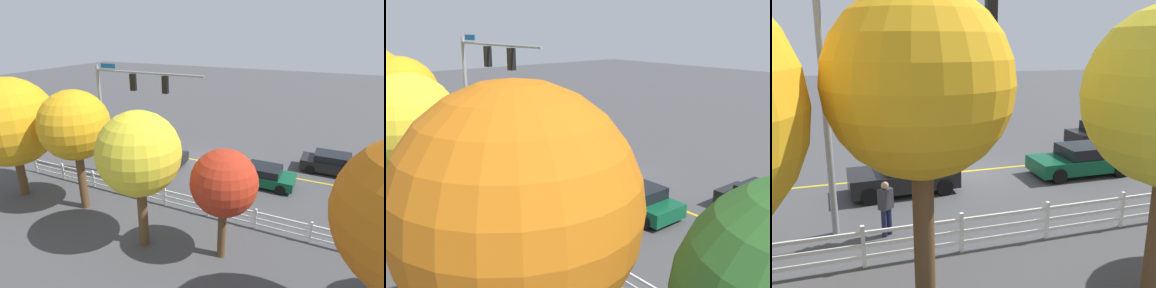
% 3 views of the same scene
% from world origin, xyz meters
% --- Properties ---
extents(ground_plane, '(120.00, 120.00, 0.00)m').
position_xyz_m(ground_plane, '(0.00, 0.00, 0.00)').
color(ground_plane, '#444447').
extents(lane_center_stripe, '(28.00, 0.16, 0.01)m').
position_xyz_m(lane_center_stripe, '(-4.00, 0.00, 0.00)').
color(lane_center_stripe, gold).
rests_on(lane_center_stripe, ground_plane).
extents(signal_assembly, '(7.40, 0.38, 7.51)m').
position_xyz_m(signal_assembly, '(3.59, 4.54, 5.27)').
color(signal_assembly, gray).
rests_on(signal_assembly, ground_plane).
extents(car_0, '(4.56, 2.04, 1.40)m').
position_xyz_m(car_0, '(-9.00, -2.01, 0.69)').
color(car_0, black).
rests_on(car_0, ground_plane).
extents(car_2, '(4.15, 2.13, 1.36)m').
position_xyz_m(car_2, '(2.96, 1.65, 0.67)').
color(car_2, black).
rests_on(car_2, ground_plane).
extents(car_3, '(4.32, 2.00, 1.29)m').
position_xyz_m(car_3, '(-4.74, 1.80, 0.64)').
color(car_3, '#0C4C2D').
rests_on(car_3, ground_plane).
extents(pedestrian, '(0.48, 0.45, 1.69)m').
position_xyz_m(pedestrian, '(4.04, 5.12, 0.93)').
color(pedestrian, '#191E3F').
rests_on(pedestrian, ground_plane).
extents(white_rail_fence, '(26.10, 0.10, 1.15)m').
position_xyz_m(white_rail_fence, '(-3.00, 6.72, 0.60)').
color(white_rail_fence, white).
rests_on(white_rail_fence, ground_plane).
extents(tree_1, '(3.66, 3.66, 6.67)m').
position_xyz_m(tree_1, '(3.63, 8.73, 4.79)').
color(tree_1, brown).
rests_on(tree_1, ground_plane).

